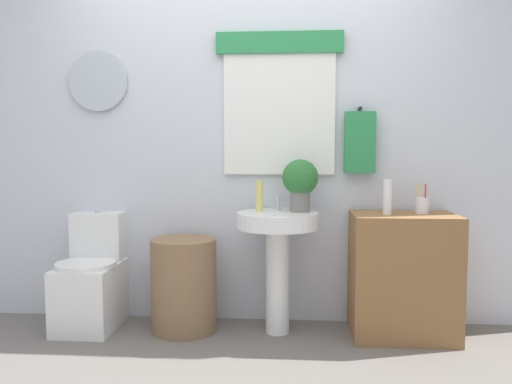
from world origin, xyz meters
name	(u,v)px	position (x,y,z in m)	size (l,w,h in m)	color
back_wall	(248,129)	(0.00, 1.15, 1.30)	(4.40, 0.18, 2.60)	silver
toilet	(92,283)	(-1.01, 0.88, 0.29)	(0.38, 0.51, 0.76)	white
laundry_hamper	(184,285)	(-0.39, 0.85, 0.30)	(0.42, 0.42, 0.60)	#846647
pedestal_sink	(278,242)	(0.21, 0.85, 0.58)	(0.52, 0.52, 0.77)	white
faucet	(278,203)	(0.21, 0.97, 0.82)	(0.03, 0.03, 0.10)	silver
wooden_cabinet	(403,275)	(1.00, 0.85, 0.39)	(0.64, 0.44, 0.77)	olive
soap_bottle	(259,196)	(0.09, 0.90, 0.87)	(0.05, 0.05, 0.20)	#DBD166
potted_plant	(300,181)	(0.35, 0.91, 0.97)	(0.23, 0.23, 0.33)	slate
lotion_bottle	(388,197)	(0.88, 0.81, 0.88)	(0.05, 0.05, 0.22)	white
toothbrush_cup	(422,205)	(1.11, 0.87, 0.82)	(0.08, 0.08, 0.19)	silver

